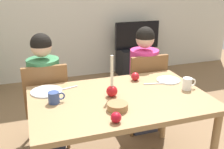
{
  "coord_description": "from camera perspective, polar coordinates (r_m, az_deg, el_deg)",
  "views": [
    {
      "loc": [
        -0.65,
        -1.77,
        1.64
      ],
      "look_at": [
        0.0,
        0.2,
        0.87
      ],
      "focal_mm": 42.13,
      "sensor_mm": 36.0,
      "label": 1
    }
  ],
  "objects": [
    {
      "name": "plate_left",
      "position": [
        2.23,
        -14.03,
        -3.57
      ],
      "size": [
        0.26,
        0.26,
        0.01
      ],
      "primitive_type": "cylinder",
      "color": "silver",
      "rests_on": "dining_table"
    },
    {
      "name": "mug_left",
      "position": [
        2.02,
        -12.42,
        -4.89
      ],
      "size": [
        0.13,
        0.08,
        0.09
      ],
      "color": "#33477F",
      "rests_on": "dining_table"
    },
    {
      "name": "tv",
      "position": [
        4.54,
        5.49,
        8.47
      ],
      "size": [
        0.79,
        0.05,
        0.46
      ],
      "color": "black",
      "rests_on": "tv_stand"
    },
    {
      "name": "apple_by_left_plate",
      "position": [
        2.41,
        5.06,
        -0.43
      ],
      "size": [
        0.08,
        0.08,
        0.08
      ],
      "primitive_type": "sphere",
      "color": "#B31921",
      "rests_on": "dining_table"
    },
    {
      "name": "fork_right",
      "position": [
        2.36,
        9.03,
        -1.97
      ],
      "size": [
        0.18,
        0.05,
        0.01
      ],
      "primitive_type": "cube",
      "rotation": [
        0.0,
        0.0,
        -0.2
      ],
      "color": "silver",
      "rests_on": "dining_table"
    },
    {
      "name": "dining_table",
      "position": [
        2.12,
        1.71,
        -6.95
      ],
      "size": [
        1.4,
        0.9,
        0.75
      ],
      "color": "#99754C",
      "rests_on": "ground"
    },
    {
      "name": "back_wall",
      "position": [
        4.43,
        -10.19,
        15.67
      ],
      "size": [
        6.4,
        0.1,
        2.6
      ],
      "primitive_type": "cube",
      "color": "beige",
      "rests_on": "ground"
    },
    {
      "name": "chair_right",
      "position": [
        2.87,
        7.0,
        -2.92
      ],
      "size": [
        0.4,
        0.4,
        0.9
      ],
      "color": "brown",
      "rests_on": "ground"
    },
    {
      "name": "chair_left",
      "position": [
        2.63,
        -13.99,
        -5.66
      ],
      "size": [
        0.4,
        0.4,
        0.9
      ],
      "color": "brown",
      "rests_on": "ground"
    },
    {
      "name": "bowl_walnuts",
      "position": [
        1.88,
        1.2,
        -6.96
      ],
      "size": [
        0.15,
        0.15,
        0.05
      ],
      "primitive_type": "cylinder",
      "color": "olive",
      "rests_on": "dining_table"
    },
    {
      "name": "person_right_child",
      "position": [
        2.88,
        6.77,
        -1.62
      ],
      "size": [
        0.3,
        0.3,
        1.17
      ],
      "color": "#33384C",
      "rests_on": "ground"
    },
    {
      "name": "mug_right",
      "position": [
        2.29,
        16.07,
        -1.92
      ],
      "size": [
        0.12,
        0.08,
        0.1
      ],
      "color": "white",
      "rests_on": "dining_table"
    },
    {
      "name": "plate_right",
      "position": [
        2.46,
        12.13,
        -1.19
      ],
      "size": [
        0.21,
        0.21,
        0.01
      ],
      "primitive_type": "cylinder",
      "color": "silver",
      "rests_on": "dining_table"
    },
    {
      "name": "fork_left",
      "position": [
        2.26,
        -9.62,
        -2.95
      ],
      "size": [
        0.18,
        0.06,
        0.01
      ],
      "primitive_type": "cube",
      "rotation": [
        0.0,
        0.0,
        0.26
      ],
      "color": "silver",
      "rests_on": "dining_table"
    },
    {
      "name": "apple_near_candle",
      "position": [
        1.72,
        0.88,
        -9.29
      ],
      "size": [
        0.07,
        0.07,
        0.07
      ],
      "primitive_type": "sphere",
      "color": "#B20F1F",
      "rests_on": "dining_table"
    },
    {
      "name": "candle_centerpiece",
      "position": [
        2.07,
        -0.02,
        -3.02
      ],
      "size": [
        0.09,
        0.09,
        0.34
      ],
      "color": "red",
      "rests_on": "dining_table"
    },
    {
      "name": "person_left_child",
      "position": [
        2.64,
        -14.16,
        -4.23
      ],
      "size": [
        0.3,
        0.3,
        1.17
      ],
      "color": "#33384C",
      "rests_on": "ground"
    },
    {
      "name": "tv_stand",
      "position": [
        4.66,
        5.3,
        2.81
      ],
      "size": [
        0.64,
        0.4,
        0.48
      ],
      "primitive_type": "cube",
      "color": "black",
      "rests_on": "ground"
    }
  ]
}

